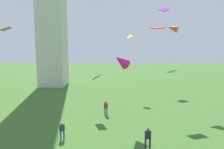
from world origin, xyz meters
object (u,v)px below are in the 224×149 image
Objects in this scene: person_0 at (148,137)px; person_1 at (62,129)px; kite_flying_2 at (6,29)px; kite_flying_5 at (173,28)px; kite_flying_1 at (164,10)px; kite_flying_4 at (96,77)px; kite_flying_3 at (121,61)px; kite_flying_6 at (172,72)px; person_2 at (106,107)px; kite_flying_7 at (157,28)px; kite_flying_0 at (130,37)px.

person_1 is at bearing 155.19° from person_0.
kite_flying_5 reaches higher than kite_flying_2.
kite_flying_1 is 11.25m from kite_flying_4.
person_1 is 21.73m from kite_flying_5.
kite_flying_3 is 1.19× the size of kite_flying_5.
kite_flying_1 is at bearing -139.70° from kite_flying_6.
kite_flying_4 is 0.84× the size of kite_flying_5.
kite_flying_4 is 0.93× the size of kite_flying_6.
kite_flying_6 reaches higher than person_2.
kite_flying_7 is (3.31, 12.22, 10.42)m from person_0.
kite_flying_7 is at bearing 88.72° from kite_flying_4.
kite_flying_0 is 20.16m from kite_flying_2.
kite_flying_2 is 20.40m from kite_flying_7.
person_2 is 0.98× the size of kite_flying_6.
person_1 is at bearing -160.41° from kite_flying_6.
kite_flying_1 reaches higher than kite_flying_4.
kite_flying_2 is at bearing -139.07° from person_2.
person_2 is 13.18m from kite_flying_7.
person_2 is at bearing -34.41° from kite_flying_5.
kite_flying_4 is 0.82× the size of kite_flying_7.
kite_flying_2 is 0.97× the size of kite_flying_5.
kite_flying_7 is (8.38, 3.41, 6.59)m from kite_flying_4.
kite_flying_4 is 14.33m from kite_flying_5.
kite_flying_5 is (11.22, 5.77, 6.79)m from kite_flying_4.
kite_flying_5 is (8.19, 8.41, 4.54)m from kite_flying_3.
kite_flying_3 is at bearing -155.86° from kite_flying_6.
kite_flying_1 is at bearing 14.04° from person_2.
kite_flying_3 reaches higher than person_1.
kite_flying_2 is at bearing -58.56° from kite_flying_0.
kite_flying_7 reaches higher than kite_flying_4.
kite_flying_6 is (11.58, 10.62, 3.47)m from person_2.
kite_flying_1 is (6.00, -4.08, 11.29)m from person_2.
kite_flying_1 is at bearing 52.18° from person_0.
kite_flying_3 is 4.61m from kite_flying_4.
kite_flying_1 is (9.83, 2.72, 11.39)m from person_1.
kite_flying_6 is at bearing 105.51° from kite_flying_4.
person_1 is 9.49m from kite_flying_3.
person_1 is 16.17m from kite_flying_2.
kite_flying_4 reaches higher than person_0.
person_2 is at bearing 52.87° from kite_flying_4.
kite_flying_2 reaches higher than kite_flying_6.
kite_flying_7 is at bearing 75.56° from person_2.
kite_flying_5 is (10.02, 6.06, 10.62)m from person_2.
kite_flying_7 reaches higher than person_0.
kite_flying_5 is (4.02, 10.14, -0.66)m from kite_flying_1.
kite_flying_0 is at bearing 16.39° from person_1.
kite_flying_0 is 8.72m from kite_flying_5.
kite_flying_3 is (-2.05, 6.17, 6.08)m from person_0.
person_0 is at bearing -0.75° from kite_flying_0.
kite_flying_1 is 0.53× the size of kite_flying_2.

